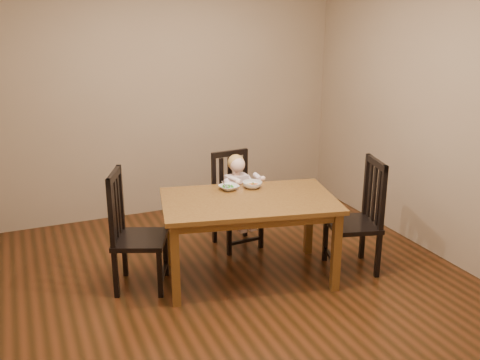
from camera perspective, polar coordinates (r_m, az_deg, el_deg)
name	(u,v)px	position (r m, az deg, el deg)	size (l,w,h in m)	color
room	(238,131)	(4.25, -0.27, 5.25)	(4.01, 4.01, 2.71)	#49220F
dining_table	(249,208)	(4.58, 0.95, -3.00)	(1.62, 1.17, 0.73)	#513113
chair_child	(235,201)	(5.31, -0.51, -2.29)	(0.44, 0.42, 0.95)	black
chair_left	(134,233)	(4.56, -11.29, -5.57)	(0.56, 0.57, 1.02)	black
chair_right	(358,218)	(4.90, 12.52, -3.97)	(0.52, 0.54, 1.03)	black
toddler	(237,191)	(5.23, -0.28, -1.18)	(0.28, 0.35, 0.48)	silver
bowl_peas	(229,187)	(4.77, -1.18, -0.80)	(0.17, 0.17, 0.04)	silver
bowl_veg	(252,185)	(4.82, 1.33, -0.51)	(0.18, 0.18, 0.06)	silver
fork	(225,186)	(4.73, -1.62, -0.63)	(0.03, 0.12, 0.05)	silver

